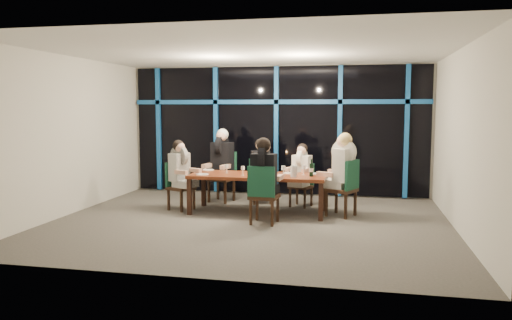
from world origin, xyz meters
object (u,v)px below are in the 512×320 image
(chair_far_mid, at_px, (260,178))
(dining_table, at_px, (258,178))
(chair_near_mid, at_px, (263,192))
(diner_far_left, at_px, (221,155))
(chair_far_left, at_px, (223,174))
(diner_far_right, at_px, (301,166))
(diner_end_left, at_px, (181,165))
(diner_near_mid, at_px, (264,168))
(diner_far_mid, at_px, (261,161))
(wine_bottle, at_px, (311,170))
(chair_end_right, at_px, (346,185))
(diner_end_right, at_px, (342,162))
(chair_far_right, at_px, (303,182))
(water_pitcher, at_px, (294,171))
(chair_end_left, at_px, (178,183))

(chair_far_mid, bearing_deg, dining_table, -102.90)
(chair_near_mid, distance_m, diner_far_left, 2.35)
(chair_far_left, distance_m, diner_far_right, 1.77)
(diner_end_left, height_order, diner_near_mid, diner_near_mid)
(chair_far_mid, height_order, diner_near_mid, diner_near_mid)
(diner_far_mid, relative_size, wine_bottle, 2.77)
(chair_end_right, bearing_deg, diner_end_left, -64.64)
(diner_end_right, bearing_deg, chair_far_right, -110.11)
(chair_near_mid, relative_size, water_pitcher, 4.93)
(chair_end_right, distance_m, diner_end_right, 0.43)
(chair_end_right, bearing_deg, diner_far_right, -105.45)
(chair_far_right, xyz_separation_m, chair_near_mid, (-0.48, -1.79, 0.08))
(chair_end_right, distance_m, diner_far_left, 2.88)
(chair_far_mid, xyz_separation_m, chair_near_mid, (0.46, -2.00, 0.06))
(chair_end_left, distance_m, water_pitcher, 2.38)
(chair_far_right, relative_size, wine_bottle, 2.70)
(water_pitcher, bearing_deg, diner_far_mid, 126.60)
(chair_far_right, distance_m, diner_far_right, 0.36)
(diner_far_right, bearing_deg, dining_table, -114.92)
(diner_far_right, height_order, diner_end_right, diner_end_right)
(chair_far_left, height_order, wine_bottle, wine_bottle)
(chair_near_mid, bearing_deg, chair_far_mid, -72.39)
(chair_far_left, xyz_separation_m, diner_far_mid, (0.84, -0.08, 0.29))
(chair_far_mid, relative_size, chair_far_right, 1.05)
(chair_near_mid, relative_size, diner_end_left, 1.12)
(chair_far_left, xyz_separation_m, diner_near_mid, (1.28, -1.92, 0.38))
(diner_far_left, bearing_deg, diner_end_left, -105.36)
(wine_bottle, bearing_deg, chair_end_left, 178.66)
(diner_far_right, height_order, diner_end_left, diner_end_left)
(chair_far_right, height_order, chair_end_right, chair_end_right)
(chair_far_left, distance_m, diner_far_mid, 0.90)
(diner_end_right, bearing_deg, diner_far_right, -106.68)
(diner_far_mid, bearing_deg, diner_far_left, 158.51)
(diner_near_mid, height_order, water_pitcher, diner_near_mid)
(chair_far_right, bearing_deg, diner_near_mid, -87.37)
(chair_end_right, relative_size, diner_far_mid, 1.17)
(dining_table, relative_size, diner_end_left, 2.81)
(diner_end_left, xyz_separation_m, diner_end_right, (3.14, 0.07, 0.11))
(diner_end_left, relative_size, diner_near_mid, 0.92)
(water_pitcher, bearing_deg, diner_far_left, 146.36)
(wine_bottle, distance_m, water_pitcher, 0.35)
(chair_far_left, distance_m, chair_far_right, 1.77)
(diner_far_left, bearing_deg, dining_table, -31.12)
(chair_near_mid, relative_size, diner_far_right, 1.20)
(chair_end_right, bearing_deg, chair_near_mid, -31.18)
(chair_far_left, bearing_deg, diner_end_right, -8.78)
(chair_end_left, bearing_deg, diner_far_mid, -32.61)
(diner_far_mid, xyz_separation_m, diner_far_right, (0.89, -0.21, -0.04))
(chair_far_mid, bearing_deg, diner_end_left, -163.88)
(dining_table, distance_m, chair_end_left, 1.64)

